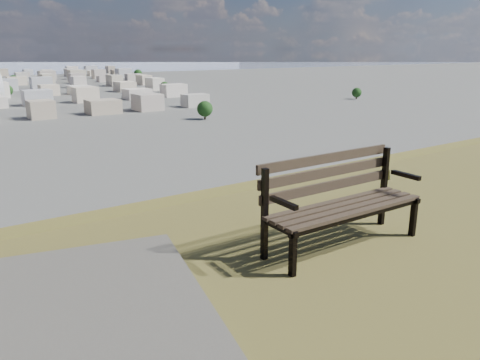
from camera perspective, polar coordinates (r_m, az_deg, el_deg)
park_bench at (r=5.17m, az=11.95°, el=-1.93°), size 1.89×0.63×0.99m
gravel_patch at (r=3.73m, az=-22.21°, el=-19.12°), size 3.23×4.04×0.07m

